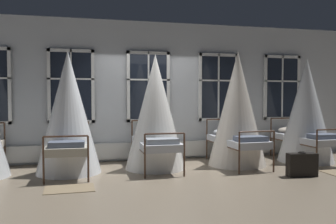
{
  "coord_description": "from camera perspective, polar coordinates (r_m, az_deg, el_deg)",
  "views": [
    {
      "loc": [
        -1.58,
        -7.08,
        1.53
      ],
      "look_at": [
        0.22,
        0.25,
        1.19
      ],
      "focal_mm": 38.49,
      "sensor_mm": 36.0,
      "label": 1
    }
  ],
  "objects": [
    {
      "name": "ground",
      "position": [
        7.42,
        -1.24,
        -9.3
      ],
      "size": [
        22.55,
        22.55,
        0.0
      ],
      "primitive_type": "plane",
      "color": "gray"
    },
    {
      "name": "suitcase_dark",
      "position": [
        7.34,
        20.44,
        -7.82
      ],
      "size": [
        0.58,
        0.27,
        0.47
      ],
      "rotation": [
        0.0,
        0.0,
        -0.11
      ],
      "color": "black",
      "rests_on": "ground"
    },
    {
      "name": "rug_second",
      "position": [
        6.24,
        -15.35,
        -11.63
      ],
      "size": [
        0.81,
        0.58,
        0.01
      ],
      "primitive_type": "cube",
      "rotation": [
        0.0,
        0.0,
        0.02
      ],
      "color": "#8E7A5B",
      "rests_on": "ground"
    },
    {
      "name": "cot_fourth",
      "position": [
        8.07,
        10.93,
        0.28
      ],
      "size": [
        1.27,
        1.83,
        2.51
      ],
      "rotation": [
        0.0,
        0.0,
        1.58
      ],
      "color": "#4C3323",
      "rests_on": "ground"
    },
    {
      "name": "cot_third",
      "position": [
        7.54,
        -2.01,
        -0.26
      ],
      "size": [
        1.27,
        1.83,
        2.39
      ],
      "rotation": [
        0.0,
        0.0,
        1.56
      ],
      "color": "#4C3323",
      "rests_on": "ground"
    },
    {
      "name": "window_bank",
      "position": [
        8.51,
        -3.09,
        -0.97
      ],
      "size": [
        8.06,
        0.1,
        2.5
      ],
      "color": "black",
      "rests_on": "ground"
    },
    {
      "name": "cot_second",
      "position": [
        7.37,
        -15.49,
        -0.31
      ],
      "size": [
        1.27,
        1.84,
        2.42
      ],
      "rotation": [
        0.0,
        0.0,
        1.55
      ],
      "color": "#4C3323",
      "rests_on": "ground"
    },
    {
      "name": "back_wall_with_windows",
      "position": [
        8.61,
        -3.25,
        3.32
      ],
      "size": [
        12.28,
        0.1,
        3.28
      ],
      "primitive_type": "cube",
      "color": "silver",
      "rests_on": "ground"
    },
    {
      "name": "cot_fifth",
      "position": [
        8.95,
        21.02,
        0.03
      ],
      "size": [
        1.27,
        1.83,
        2.39
      ],
      "rotation": [
        0.0,
        0.0,
        1.59
      ],
      "color": "#4C3323",
      "rests_on": "ground"
    }
  ]
}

